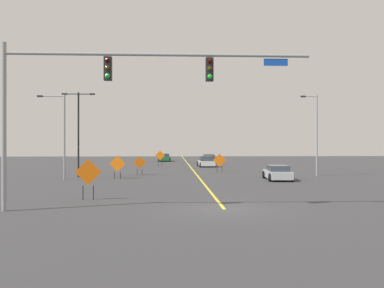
% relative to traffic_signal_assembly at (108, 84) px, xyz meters
% --- Properties ---
extents(ground, '(167.00, 167.00, 0.00)m').
position_rel_traffic_signal_assembly_xyz_m(ground, '(5.22, 0.01, -5.63)').
color(ground, '#38383A').
extents(road_centre_stripe, '(0.16, 92.78, 0.01)m').
position_rel_traffic_signal_assembly_xyz_m(road_centre_stripe, '(5.22, 46.40, -5.62)').
color(road_centre_stripe, yellow).
rests_on(road_centre_stripe, ground).
extents(traffic_signal_assembly, '(13.73, 0.44, 7.45)m').
position_rel_traffic_signal_assembly_xyz_m(traffic_signal_assembly, '(0.00, 0.00, 0.00)').
color(traffic_signal_assembly, gray).
rests_on(traffic_signal_assembly, ground).
extents(street_lamp_far_left, '(1.59, 0.24, 7.52)m').
position_rel_traffic_signal_assembly_xyz_m(street_lamp_far_left, '(16.16, 19.54, -1.48)').
color(street_lamp_far_left, gray).
rests_on(street_lamp_far_left, ground).
extents(street_lamp_far_right, '(2.90, 0.24, 7.57)m').
position_rel_traffic_signal_assembly_xyz_m(street_lamp_far_right, '(-5.49, 19.07, -1.15)').
color(street_lamp_far_right, black).
rests_on(street_lamp_far_right, ground).
extents(street_lamp_near_right, '(2.30, 0.24, 7.09)m').
position_rel_traffic_signal_assembly_xyz_m(street_lamp_near_right, '(-6.32, 16.65, -1.64)').
color(street_lamp_near_right, gray).
rests_on(street_lamp_near_right, ground).
extents(construction_sign_left_lane, '(1.35, 0.27, 1.99)m').
position_rel_traffic_signal_assembly_xyz_m(construction_sign_left_lane, '(-1.74, 16.76, -4.39)').
color(construction_sign_left_lane, orange).
rests_on(construction_sign_left_lane, ground).
extents(construction_sign_right_shoulder, '(1.38, 0.19, 2.16)m').
position_rel_traffic_signal_assembly_xyz_m(construction_sign_right_shoulder, '(-1.57, 3.59, -4.25)').
color(construction_sign_right_shoulder, orange).
rests_on(construction_sign_right_shoulder, ground).
extents(construction_sign_median_far, '(1.22, 0.16, 1.80)m').
position_rel_traffic_signal_assembly_xyz_m(construction_sign_median_far, '(-0.28, 22.00, -4.52)').
color(construction_sign_median_far, orange).
rests_on(construction_sign_median_far, ground).
extents(construction_sign_median_near, '(1.30, 0.22, 2.10)m').
position_rel_traffic_signal_assembly_xyz_m(construction_sign_median_near, '(1.24, 37.59, -4.28)').
color(construction_sign_median_near, orange).
rests_on(construction_sign_median_near, ground).
extents(construction_sign_right_lane, '(1.37, 0.17, 1.95)m').
position_rel_traffic_signal_assembly_xyz_m(construction_sign_right_lane, '(7.83, 25.04, -4.43)').
color(construction_sign_right_lane, orange).
rests_on(construction_sign_right_lane, ground).
extents(car_white_passing, '(2.26, 4.09, 1.40)m').
position_rel_traffic_signal_assembly_xyz_m(car_white_passing, '(7.34, 36.00, -4.99)').
color(car_white_passing, white).
rests_on(car_white_passing, ground).
extents(car_red_mid, '(2.22, 4.20, 1.33)m').
position_rel_traffic_signal_assembly_xyz_m(car_red_mid, '(8.42, 45.06, -5.00)').
color(car_red_mid, red).
rests_on(car_red_mid, ground).
extents(car_blue_far, '(2.08, 3.94, 1.32)m').
position_rel_traffic_signal_assembly_xyz_m(car_blue_far, '(8.94, 50.60, -4.99)').
color(car_blue_far, '#1E389E').
rests_on(car_blue_far, ground).
extents(car_silver_approaching, '(2.16, 4.56, 1.21)m').
position_rel_traffic_signal_assembly_xyz_m(car_silver_approaching, '(11.54, 15.42, -5.05)').
color(car_silver_approaching, '#B7BABF').
rests_on(car_silver_approaching, ground).
extents(car_green_near, '(2.10, 4.54, 1.32)m').
position_rel_traffic_signal_assembly_xyz_m(car_green_near, '(1.52, 54.04, -5.00)').
color(car_green_near, '#196B38').
rests_on(car_green_near, ground).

